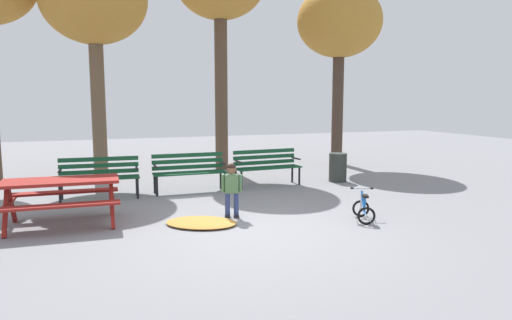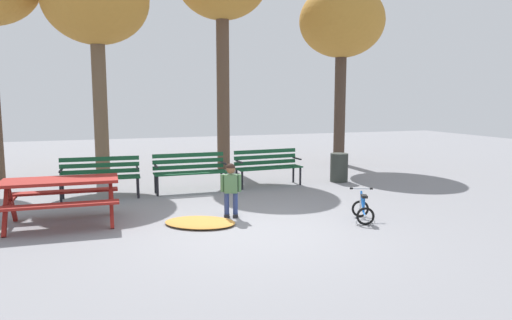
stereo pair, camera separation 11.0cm
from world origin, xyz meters
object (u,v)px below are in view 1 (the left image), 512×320
Objects in this scene: park_bench_left at (189,169)px; child_standing at (232,186)px; picnic_table at (61,190)px; park_bench_far_left at (99,174)px; kids_bicycle at (364,209)px; trash_bin at (338,167)px; park_bench_right at (267,164)px.

child_standing reaches higher than park_bench_left.
picnic_table is 1.13× the size of park_bench_far_left.
kids_bicycle is 3.82m from trash_bin.
park_bench_right is at bearing 57.38° from child_standing.
picnic_table is 1.15× the size of park_bench_left.
trash_bin is at bearing 35.34° from child_standing.
trash_bin is (6.31, 2.07, -0.24)m from picnic_table.
park_bench_right is 1.70× the size of child_standing.
park_bench_right is (4.44, 2.17, -0.08)m from picnic_table.
park_bench_far_left is 2.29× the size of trash_bin.
picnic_table is 2.60× the size of trash_bin.
trash_bin is at bearing 0.71° from park_bench_far_left.
trash_bin is at bearing -3.08° from park_bench_right.
trash_bin reaches higher than kids_bicycle.
park_bench_left and park_bench_right have the same top height.
child_standing reaches higher than park_bench_right.
child_standing is (2.76, -0.45, -0.04)m from picnic_table.
picnic_table is 2.91× the size of kids_bicycle.
picnic_table is at bearing 163.35° from kids_bicycle.
picnic_table is 2.80m from child_standing.
park_bench_right is 3.10m from child_standing.
picnic_table is at bearing -153.95° from park_bench_right.
picnic_table is 4.94m from park_bench_right.
picnic_table is at bearing -161.85° from trash_bin.
trash_bin is (5.66, 0.07, -0.16)m from park_bench_far_left.
child_standing is (2.12, -2.44, 0.04)m from park_bench_far_left.
park_bench_far_left is at bearing 140.43° from kids_bicycle.
kids_bicycle is at bearing -84.24° from park_bench_right.
picnic_table is at bearing 170.83° from child_standing.
park_bench_right is at bearing 176.92° from trash_bin.
park_bench_left is 2.26× the size of trash_bin.
trash_bin is (3.76, 0.02, -0.16)m from park_bench_left.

